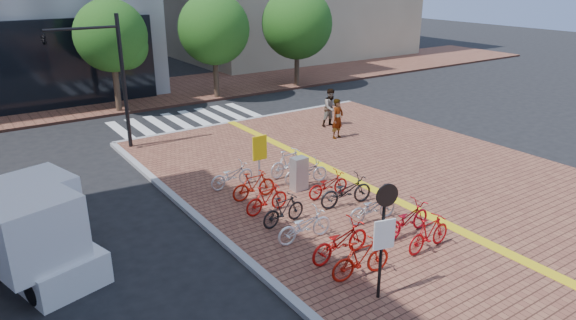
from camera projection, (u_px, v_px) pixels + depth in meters
ground at (359, 224)px, 15.86m from camera, size 120.00×120.00×0.00m
sidewalk at (571, 264)px, 13.54m from camera, size 14.00×34.00×0.15m
tactile_strip at (551, 273)px, 12.99m from camera, size 0.40×34.00×0.01m
kerb_north at (248, 120)px, 26.73m from camera, size 14.00×0.25×0.15m
far_sidewalk at (134, 95)px, 32.13m from camera, size 70.00×8.00×0.15m
crosswalk at (188, 120)px, 26.98m from camera, size 7.50×4.00×0.01m
street_trees at (230, 30)px, 30.66m from camera, size 16.20×4.60×6.35m
bike_0 at (361, 259)px, 12.69m from camera, size 1.75×0.68×1.02m
bike_1 at (340, 241)px, 13.54m from camera, size 1.96×0.78×1.01m
bike_2 at (304, 226)px, 14.47m from camera, size 1.77×0.69×0.92m
bike_3 at (284, 210)px, 15.40m from camera, size 1.59×0.59×0.93m
bike_4 at (267, 199)px, 16.15m from camera, size 1.57×0.50×0.94m
bike_5 at (254, 185)px, 17.15m from camera, size 1.61×0.51×0.96m
bike_6 at (232, 175)px, 18.10m from camera, size 1.70×0.64×0.88m
bike_7 at (429, 233)px, 13.95m from camera, size 1.67×0.56×0.99m
bike_8 at (407, 219)px, 14.78m from camera, size 1.90×0.81×0.97m
bike_9 at (373, 207)px, 15.58m from camera, size 1.79×0.73×0.92m
bike_10 at (346, 191)px, 16.64m from camera, size 1.98×0.89×1.00m
bike_11 at (328, 185)px, 17.33m from camera, size 1.62×0.58×0.85m
bike_12 at (306, 172)px, 18.40m from camera, size 1.75×0.87×0.88m
bike_13 at (288, 163)px, 19.09m from camera, size 1.75×0.67×1.03m
pedestrian_a at (338, 119)px, 23.34m from camera, size 0.75×0.59×1.83m
pedestrian_b at (331, 108)px, 25.14m from camera, size 0.95×0.76×1.88m
utility_box at (299, 174)px, 17.83m from camera, size 0.56×0.41×1.19m
yellow_sign at (259, 153)px, 17.54m from camera, size 0.54×0.12×1.99m
notice_sign at (384, 228)px, 11.40m from camera, size 0.53×0.18×2.91m
traffic_light_pole at (88, 60)px, 20.47m from camera, size 3.03×1.17×5.64m
box_truck at (34, 229)px, 13.11m from camera, size 2.90×4.57×2.45m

